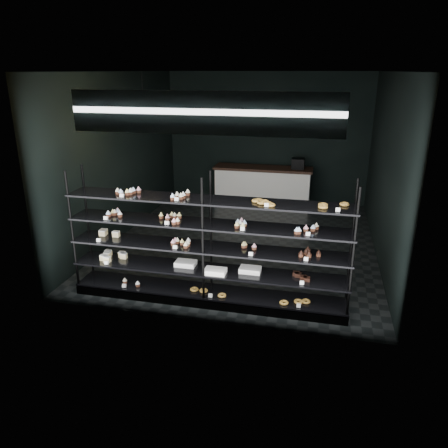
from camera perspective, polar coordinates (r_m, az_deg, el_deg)
name	(u,v)px	position (r m, az deg, el deg)	size (l,w,h in m)	color
room	(245,162)	(8.25, 2.79, 8.11)	(5.01, 6.01, 3.20)	black
display_shelf	(206,262)	(6.28, -2.38, -4.92)	(4.00, 0.50, 1.91)	black
signage	(202,113)	(5.25, -2.93, 14.29)	(3.30, 0.05, 0.50)	#0D1943
pendant_lamp	(144,121)	(7.24, -10.37, 13.05)	(0.31, 0.31, 0.88)	black
service_counter	(263,186)	(10.90, 5.14, 4.96)	(2.39, 0.65, 1.23)	silver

